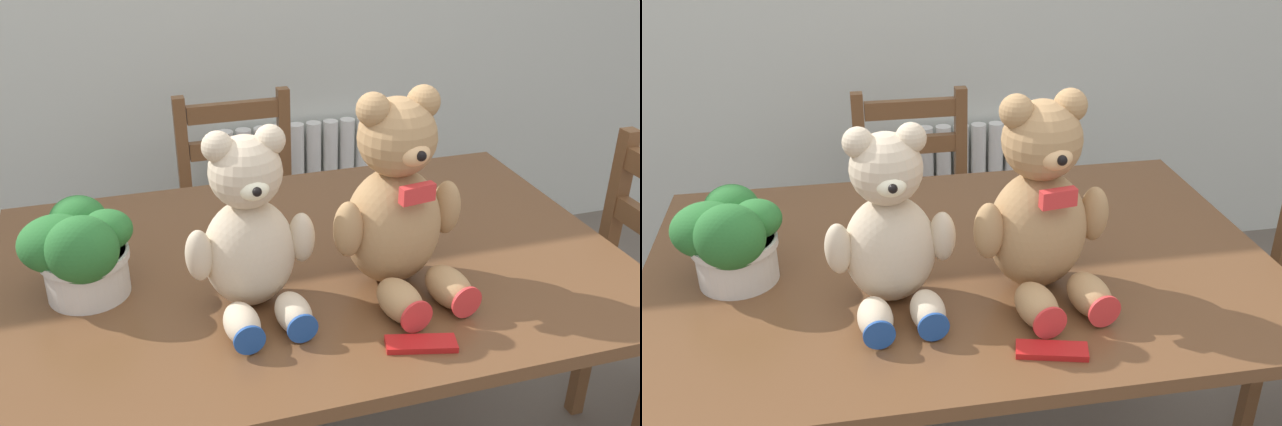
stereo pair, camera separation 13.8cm
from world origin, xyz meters
TOP-DOWN VIEW (x-y plane):
  - radiator at (0.30, 1.73)m, footprint 0.64×0.10m
  - dining_table at (0.00, 0.46)m, footprint 1.37×0.93m
  - wooden_chair_behind at (-0.00, 1.27)m, footprint 0.39×0.40m
  - teddy_bear_left at (-0.16, 0.33)m, footprint 0.26×0.26m
  - teddy_bear_right at (0.14, 0.33)m, footprint 0.29×0.30m
  - potted_plant at (-0.48, 0.46)m, footprint 0.22×0.22m
  - chocolate_bar at (0.10, 0.11)m, footprint 0.14×0.08m

SIDE VIEW (x-z plane):
  - radiator at x=0.30m, z-range -0.03..0.59m
  - wooden_chair_behind at x=0.00m, z-range 0.00..0.88m
  - dining_table at x=0.00m, z-range 0.29..1.06m
  - chocolate_bar at x=0.10m, z-range 0.77..0.79m
  - potted_plant at x=-0.48m, z-range 0.78..0.98m
  - teddy_bear_left at x=-0.16m, z-range 0.75..1.11m
  - teddy_bear_right at x=0.14m, z-range 0.75..1.16m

